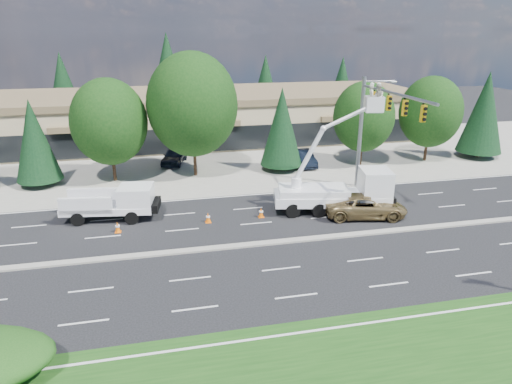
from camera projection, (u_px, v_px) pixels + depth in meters
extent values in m
plane|color=black|center=(267.00, 244.00, 28.08)|extent=(140.00, 140.00, 0.00)
cube|color=gray|center=(221.00, 159.00, 46.46)|extent=(140.00, 22.00, 0.01)
cube|color=gray|center=(267.00, 243.00, 28.06)|extent=(120.00, 0.55, 0.12)
cube|color=tan|center=(208.00, 117.00, 54.82)|extent=(50.00, 15.00, 5.00)
cube|color=brown|center=(207.00, 95.00, 53.92)|extent=(50.40, 15.40, 0.70)
cube|color=black|center=(217.00, 139.00, 48.21)|extent=(48.00, 0.12, 2.60)
cylinder|color=#332114|center=(41.00, 181.00, 38.48)|extent=(0.26, 0.26, 0.80)
cone|color=black|center=(34.00, 140.00, 37.30)|extent=(3.68, 3.68, 6.73)
cylinder|color=#332114|center=(114.00, 165.00, 39.35)|extent=(0.28, 0.28, 2.85)
ellipsoid|color=black|center=(109.00, 122.00, 38.10)|extent=(6.34, 6.34, 7.29)
cylinder|color=#332114|center=(195.00, 156.00, 40.66)|extent=(0.28, 0.28, 3.52)
ellipsoid|color=black|center=(192.00, 105.00, 39.12)|extent=(7.82, 7.82, 8.99)
cylinder|color=#332114|center=(281.00, 166.00, 42.75)|extent=(0.26, 0.26, 0.80)
cone|color=black|center=(282.00, 127.00, 41.50)|extent=(3.87, 3.87, 7.08)
cylinder|color=#332114|center=(361.00, 152.00, 44.07)|extent=(0.28, 0.28, 2.59)
ellipsoid|color=black|center=(364.00, 117.00, 42.94)|extent=(5.76, 5.76, 6.62)
cylinder|color=#332114|center=(426.00, 147.00, 45.48)|extent=(0.28, 0.28, 2.70)
ellipsoid|color=black|center=(431.00, 112.00, 44.29)|extent=(6.01, 6.01, 6.91)
cylinder|color=#332114|center=(477.00, 153.00, 47.02)|extent=(0.26, 0.26, 0.80)
cone|color=black|center=(484.00, 112.00, 45.59)|extent=(4.39, 4.39, 8.02)
cylinder|color=#332114|center=(68.00, 122.00, 62.89)|extent=(0.26, 0.26, 0.80)
cone|color=black|center=(63.00, 86.00, 61.27)|extent=(4.92, 4.92, 9.00)
cylinder|color=#332114|center=(171.00, 118.00, 65.74)|extent=(0.26, 0.26, 0.80)
cone|color=black|center=(168.00, 74.00, 63.68)|extent=(6.16, 6.16, 11.25)
cylinder|color=#332114|center=(265.00, 114.00, 68.59)|extent=(0.26, 0.26, 0.80)
cone|color=black|center=(265.00, 84.00, 67.09)|extent=(4.59, 4.59, 8.38)
cylinder|color=#332114|center=(340.00, 111.00, 71.03)|extent=(0.26, 0.26, 0.80)
cone|color=black|center=(342.00, 84.00, 69.60)|extent=(4.38, 4.38, 8.00)
cylinder|color=gray|center=(360.00, 133.00, 37.05)|extent=(0.32, 0.32, 9.00)
cylinder|color=gray|center=(396.00, 94.00, 31.18)|extent=(0.20, 10.00, 0.20)
cylinder|color=gray|center=(379.00, 81.00, 35.94)|extent=(2.60, 0.12, 0.12)
cube|color=gold|center=(375.00, 99.00, 34.19)|extent=(0.32, 0.22, 1.05)
cube|color=gold|center=(389.00, 103.00, 32.16)|extent=(0.32, 0.22, 1.05)
cube|color=gold|center=(405.00, 108.00, 30.14)|extent=(0.32, 0.22, 1.05)
cube|color=gold|center=(423.00, 114.00, 28.12)|extent=(0.32, 0.22, 1.05)
cube|color=white|center=(109.00, 207.00, 31.49)|extent=(6.40, 3.14, 0.46)
cube|color=white|center=(136.00, 197.00, 31.37)|extent=(2.55, 2.51, 1.53)
cube|color=black|center=(146.00, 194.00, 31.35)|extent=(0.37, 1.93, 1.02)
cube|color=white|center=(93.00, 196.00, 32.15)|extent=(3.48, 0.82, 1.13)
cube|color=white|center=(86.00, 206.00, 30.33)|extent=(3.48, 0.82, 1.13)
cube|color=white|center=(331.00, 198.00, 32.77)|extent=(8.51, 4.04, 0.72)
cube|color=white|center=(375.00, 184.00, 32.45)|extent=(2.49, 2.76, 2.05)
cube|color=black|center=(386.00, 182.00, 32.41)|extent=(0.49, 2.02, 1.23)
cube|color=white|center=(313.00, 191.00, 32.56)|extent=(5.28, 3.29, 0.51)
cylinder|color=white|center=(296.00, 183.00, 32.35)|extent=(0.72, 0.72, 0.82)
cube|color=white|center=(374.00, 104.00, 30.54)|extent=(1.29, 1.13, 1.10)
imported|color=beige|center=(371.00, 98.00, 30.40)|extent=(0.54, 0.71, 1.76)
imported|color=beige|center=(378.00, 98.00, 30.40)|extent=(0.83, 0.97, 1.76)
ellipsoid|color=white|center=(372.00, 84.00, 30.09)|extent=(0.27, 0.27, 0.18)
ellipsoid|color=white|center=(379.00, 84.00, 30.10)|extent=(0.27, 0.27, 0.18)
cube|color=#FD6908|center=(118.00, 232.00, 29.69)|extent=(0.40, 0.40, 0.03)
cone|color=#FD6908|center=(118.00, 227.00, 29.58)|extent=(0.36, 0.36, 0.70)
cylinder|color=white|center=(117.00, 226.00, 29.55)|extent=(0.29, 0.29, 0.10)
cube|color=#FD6908|center=(208.00, 222.00, 31.19)|extent=(0.40, 0.40, 0.03)
cone|color=#FD6908|center=(208.00, 218.00, 31.08)|extent=(0.36, 0.36, 0.70)
cylinder|color=white|center=(208.00, 217.00, 31.06)|extent=(0.29, 0.29, 0.10)
cube|color=#FD6908|center=(261.00, 217.00, 32.05)|extent=(0.40, 0.40, 0.03)
cone|color=#FD6908|center=(261.00, 212.00, 31.94)|extent=(0.36, 0.36, 0.70)
cylinder|color=white|center=(261.00, 212.00, 31.92)|extent=(0.29, 0.29, 0.10)
cube|color=#FD6908|center=(345.00, 213.00, 32.73)|extent=(0.40, 0.40, 0.03)
cone|color=#FD6908|center=(345.00, 209.00, 32.62)|extent=(0.36, 0.36, 0.70)
cylinder|color=white|center=(345.00, 208.00, 32.59)|extent=(0.29, 0.29, 0.10)
imported|color=olive|center=(365.00, 206.00, 31.94)|extent=(6.15, 3.73, 1.59)
imported|color=black|center=(174.00, 156.00, 44.64)|extent=(3.12, 4.97, 1.58)
imported|color=black|center=(304.00, 158.00, 44.07)|extent=(1.62, 4.50, 1.47)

